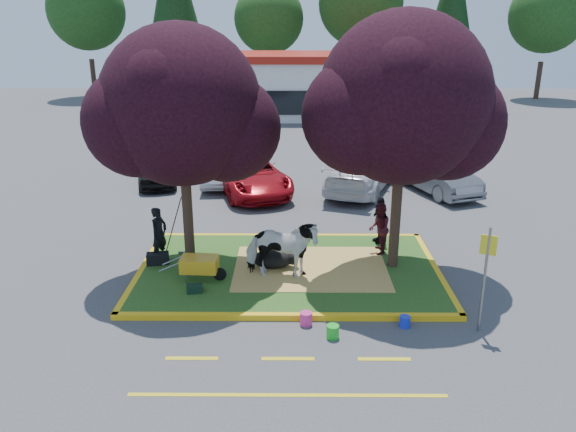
{
  "coord_description": "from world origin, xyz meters",
  "views": [
    {
      "loc": [
        0.07,
        -14.21,
        6.63
      ],
      "look_at": [
        -0.03,
        0.5,
        1.5
      ],
      "focal_mm": 35.0,
      "sensor_mm": 36.0,
      "label": 1
    }
  ],
  "objects_px": {
    "bucket_blue": "(405,322)",
    "car_black": "(156,168)",
    "bucket_green": "(333,332)",
    "cow": "(281,249)",
    "calf": "(273,259)",
    "bucket_pink": "(306,319)",
    "car_silver": "(220,167)",
    "handler": "(159,234)",
    "wheelbarrow": "(200,264)",
    "sign_post": "(486,269)"
  },
  "relations": [
    {
      "from": "cow",
      "to": "car_black",
      "type": "bearing_deg",
      "value": 34.02
    },
    {
      "from": "sign_post",
      "to": "bucket_green",
      "type": "height_order",
      "value": "sign_post"
    },
    {
      "from": "bucket_green",
      "to": "car_silver",
      "type": "xyz_separation_m",
      "value": [
        -3.98,
        12.54,
        0.54
      ]
    },
    {
      "from": "calf",
      "to": "wheelbarrow",
      "type": "distance_m",
      "value": 2.06
    },
    {
      "from": "cow",
      "to": "wheelbarrow",
      "type": "distance_m",
      "value": 2.17
    },
    {
      "from": "calf",
      "to": "car_silver",
      "type": "bearing_deg",
      "value": 96.93
    },
    {
      "from": "bucket_green",
      "to": "car_black",
      "type": "bearing_deg",
      "value": 118.37
    },
    {
      "from": "cow",
      "to": "wheelbarrow",
      "type": "height_order",
      "value": "cow"
    },
    {
      "from": "car_silver",
      "to": "bucket_green",
      "type": "bearing_deg",
      "value": 103.35
    },
    {
      "from": "cow",
      "to": "handler",
      "type": "relative_size",
      "value": 1.23
    },
    {
      "from": "wheelbarrow",
      "to": "sign_post",
      "type": "relative_size",
      "value": 0.7
    },
    {
      "from": "sign_post",
      "to": "calf",
      "type": "bearing_deg",
      "value": 170.82
    },
    {
      "from": "handler",
      "to": "bucket_green",
      "type": "distance_m",
      "value": 6.1
    },
    {
      "from": "calf",
      "to": "bucket_pink",
      "type": "bearing_deg",
      "value": -81.8
    },
    {
      "from": "bucket_blue",
      "to": "car_black",
      "type": "height_order",
      "value": "car_black"
    },
    {
      "from": "cow",
      "to": "bucket_blue",
      "type": "bearing_deg",
      "value": -124.1
    },
    {
      "from": "car_black",
      "to": "car_silver",
      "type": "xyz_separation_m",
      "value": [
        2.74,
        0.1,
        0.03
      ]
    },
    {
      "from": "bucket_pink",
      "to": "calf",
      "type": "bearing_deg",
      "value": 106.84
    },
    {
      "from": "wheelbarrow",
      "to": "bucket_pink",
      "type": "distance_m",
      "value": 3.43
    },
    {
      "from": "sign_post",
      "to": "car_black",
      "type": "height_order",
      "value": "sign_post"
    },
    {
      "from": "calf",
      "to": "sign_post",
      "type": "distance_m",
      "value": 5.77
    },
    {
      "from": "bucket_blue",
      "to": "car_silver",
      "type": "distance_m",
      "value": 13.33
    },
    {
      "from": "wheelbarrow",
      "to": "car_black",
      "type": "relative_size",
      "value": 0.45
    },
    {
      "from": "handler",
      "to": "bucket_pink",
      "type": "xyz_separation_m",
      "value": [
        4.07,
        -3.31,
        -0.79
      ]
    },
    {
      "from": "bucket_blue",
      "to": "car_black",
      "type": "xyz_separation_m",
      "value": [
        -8.4,
        11.96,
        0.53
      ]
    },
    {
      "from": "bucket_pink",
      "to": "bucket_blue",
      "type": "relative_size",
      "value": 1.15
    },
    {
      "from": "calf",
      "to": "handler",
      "type": "relative_size",
      "value": 0.73
    },
    {
      "from": "cow",
      "to": "calf",
      "type": "xyz_separation_m",
      "value": [
        -0.26,
        0.66,
        -0.57
      ]
    },
    {
      "from": "bucket_green",
      "to": "car_silver",
      "type": "relative_size",
      "value": 0.07
    },
    {
      "from": "calf",
      "to": "wheelbarrow",
      "type": "relative_size",
      "value": 0.66
    },
    {
      "from": "calf",
      "to": "car_black",
      "type": "relative_size",
      "value": 0.3
    },
    {
      "from": "handler",
      "to": "car_silver",
      "type": "bearing_deg",
      "value": 21.57
    },
    {
      "from": "car_black",
      "to": "bucket_green",
      "type": "bearing_deg",
      "value": -75.67
    },
    {
      "from": "cow",
      "to": "calf",
      "type": "relative_size",
      "value": 1.68
    },
    {
      "from": "sign_post",
      "to": "bucket_blue",
      "type": "distance_m",
      "value": 2.16
    },
    {
      "from": "cow",
      "to": "bucket_green",
      "type": "bearing_deg",
      "value": -152.44
    },
    {
      "from": "cow",
      "to": "wheelbarrow",
      "type": "bearing_deg",
      "value": 98.6
    },
    {
      "from": "handler",
      "to": "bucket_green",
      "type": "height_order",
      "value": "handler"
    },
    {
      "from": "calf",
      "to": "sign_post",
      "type": "relative_size",
      "value": 0.46
    },
    {
      "from": "cow",
      "to": "sign_post",
      "type": "xyz_separation_m",
      "value": [
        4.5,
        -2.41,
        0.56
      ]
    },
    {
      "from": "cow",
      "to": "car_black",
      "type": "xyz_separation_m",
      "value": [
        -5.54,
        9.69,
        -0.31
      ]
    },
    {
      "from": "handler",
      "to": "wheelbarrow",
      "type": "relative_size",
      "value": 0.91
    },
    {
      "from": "cow",
      "to": "wheelbarrow",
      "type": "relative_size",
      "value": 1.12
    },
    {
      "from": "calf",
      "to": "car_silver",
      "type": "relative_size",
      "value": 0.27
    },
    {
      "from": "handler",
      "to": "bucket_pink",
      "type": "bearing_deg",
      "value": -103.16
    },
    {
      "from": "cow",
      "to": "bucket_blue",
      "type": "xyz_separation_m",
      "value": [
        2.86,
        -2.27,
        -0.84
      ]
    },
    {
      "from": "bucket_pink",
      "to": "car_silver",
      "type": "relative_size",
      "value": 0.07
    },
    {
      "from": "sign_post",
      "to": "bucket_green",
      "type": "xyz_separation_m",
      "value": [
        -3.32,
        -0.34,
        -1.38
      ]
    },
    {
      "from": "wheelbarrow",
      "to": "bucket_green",
      "type": "distance_m",
      "value": 4.23
    },
    {
      "from": "car_black",
      "to": "bucket_pink",
      "type": "bearing_deg",
      "value": -76.69
    }
  ]
}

